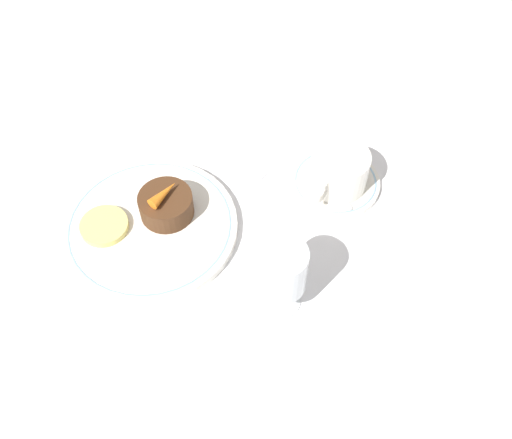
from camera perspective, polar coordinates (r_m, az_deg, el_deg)
The scene contains 10 objects.
ground_plane at distance 0.85m, azimuth -8.90°, elevation -2.71°, with size 3.00×3.00×0.00m, color white.
dinner_plate at distance 0.87m, azimuth -10.00°, elevation -0.73°, with size 0.25×0.25×0.01m.
saucer at distance 0.92m, azimuth 7.57°, elevation 3.52°, with size 0.13×0.13×0.01m.
coffee_cup at distance 0.89m, azimuth 7.93°, elevation 4.75°, with size 0.11×0.09×0.06m.
spoon at distance 0.89m, azimuth 6.44°, elevation 2.26°, with size 0.02×0.12×0.00m.
wine_glass at distance 0.74m, azimuth 2.36°, elevation -4.99°, with size 0.07×0.07×0.11m.
fork at distance 0.95m, azimuth -2.92°, elevation 6.17°, with size 0.04×0.20×0.01m.
dessert_cake at distance 0.86m, azimuth -8.56°, elevation 1.37°, with size 0.08×0.08×0.04m.
carrot_garnish at distance 0.84m, azimuth -8.77°, elevation 2.47°, with size 0.05×0.02×0.02m.
pineapple_slice at distance 0.87m, azimuth -14.26°, elevation -0.60°, with size 0.07×0.07×0.01m.
Camera 1 is at (0.32, 0.36, 0.71)m, focal length 42.00 mm.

